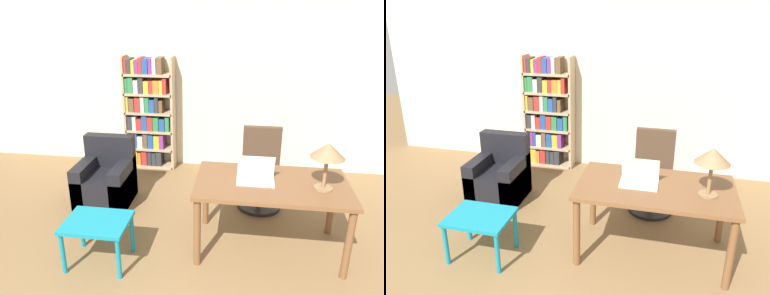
{
  "view_description": "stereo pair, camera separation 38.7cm",
  "coord_description": "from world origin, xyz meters",
  "views": [
    {
      "loc": [
        0.26,
        -1.05,
        2.43
      ],
      "look_at": [
        -0.27,
        2.59,
        1.02
      ],
      "focal_mm": 35.0,
      "sensor_mm": 36.0,
      "label": 1
    },
    {
      "loc": [
        0.64,
        -0.97,
        2.43
      ],
      "look_at": [
        -0.27,
        2.59,
        1.02
      ],
      "focal_mm": 35.0,
      "sensor_mm": 36.0,
      "label": 2
    }
  ],
  "objects": [
    {
      "name": "bookshelf",
      "position": [
        -1.22,
        4.34,
        0.85
      ],
      "size": [
        0.76,
        0.28,
        1.73
      ],
      "color": "tan",
      "rests_on": "ground_plane"
    },
    {
      "name": "side_table_blue",
      "position": [
        -1.11,
        1.91,
        0.4
      ],
      "size": [
        0.62,
        0.5,
        0.47
      ],
      "color": "teal",
      "rests_on": "ground_plane"
    },
    {
      "name": "table_lamp",
      "position": [
        1.04,
        2.32,
        1.15
      ],
      "size": [
        0.32,
        0.32,
        0.47
      ],
      "color": "olive",
      "rests_on": "desk"
    },
    {
      "name": "armchair",
      "position": [
        -1.47,
        3.09,
        0.29
      ],
      "size": [
        0.65,
        0.69,
        0.85
      ],
      "color": "black",
      "rests_on": "ground_plane"
    },
    {
      "name": "laptop",
      "position": [
        0.4,
        2.42,
        0.83
      ],
      "size": [
        0.37,
        0.26,
        0.26
      ],
      "color": "silver",
      "rests_on": "desk"
    },
    {
      "name": "office_chair",
      "position": [
        0.49,
        3.33,
        0.43
      ],
      "size": [
        0.55,
        0.55,
        1.01
      ],
      "color": "black",
      "rests_on": "ground_plane"
    },
    {
      "name": "wall_back",
      "position": [
        0.0,
        4.53,
        1.35
      ],
      "size": [
        8.0,
        0.06,
        2.7
      ],
      "color": "beige",
      "rests_on": "ground_plane"
    },
    {
      "name": "desk",
      "position": [
        0.56,
        2.39,
        0.67
      ],
      "size": [
        1.52,
        0.88,
        0.77
      ],
      "color": "brown",
      "rests_on": "ground_plane"
    }
  ]
}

